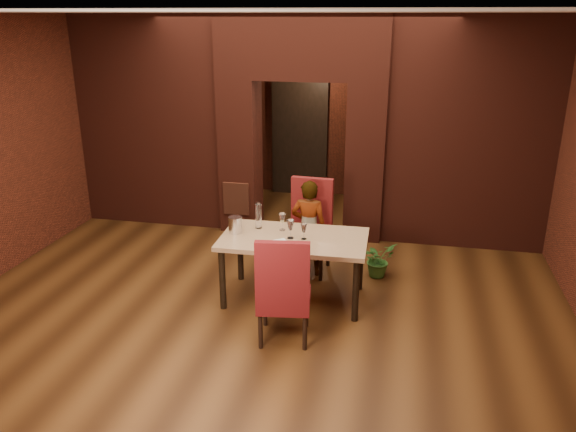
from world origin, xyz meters
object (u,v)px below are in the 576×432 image
Objects in this scene: wine_glass_a at (282,222)px; wine_glass_c at (304,232)px; water_bottle at (258,215)px; wine_glass_b at (290,229)px; chair_near at (284,287)px; dining_table at (294,268)px; chair_far at (308,228)px; person_seated at (309,228)px; wine_bucket at (235,225)px; potted_plant at (378,259)px.

wine_glass_a is 0.37m from wine_glass_c.
wine_glass_a is at bearing -1.83° from water_bottle.
wine_glass_a is 0.27m from wine_glass_b.
wine_glass_a is at bearing -84.71° from chair_near.
water_bottle is at bearing 151.27° from wine_glass_b.
chair_near is (0.07, -0.85, 0.19)m from dining_table.
wine_glass_a is at bearing -105.31° from chair_far.
wine_glass_b reaches higher than wine_glass_a.
chair_near is (0.05, -1.63, -0.02)m from chair_far.
person_seated is 3.90× the size of water_bottle.
wine_bucket is (-0.81, 0.03, 0.01)m from wine_glass_c.
dining_table is at bearing 163.75° from wine_glass_c.
wine_glass_b reaches higher than wine_bucket.
wine_bucket is (-0.71, -0.79, 0.28)m from chair_far.
chair_far is 0.86m from wine_glass_c.
person_seated reaches higher than wine_bucket.
wine_glass_b is 1.20× the size of wine_glass_c.
wine_bucket is (-0.69, -0.01, 0.49)m from dining_table.
wine_bucket is at bearing 179.22° from dining_table.
person_seated is (0.05, 0.72, 0.24)m from dining_table.
water_bottle reaches higher than wine_glass_b.
wine_glass_b is 0.15m from wine_glass_c.
water_bottle is at bearing -71.03° from chair_near.
wine_glass_b is at bearing -57.55° from wine_glass_a.
person_seated is at bearing 44.77° from wine_bucket.
dining_table is at bearing -138.69° from potted_plant.
wine_bucket is at bearing -137.25° from water_bottle.
dining_table is 0.88m from chair_near.
chair_far is at bearing 47.75° from wine_bucket.
wine_bucket is at bearing -152.97° from potted_plant.
chair_far reaches higher than chair_near.
dining_table is at bearing 51.91° from wine_glass_b.
wine_glass_c is at bearing 97.98° from person_seated.
water_bottle reaches higher than wine_glass_c.
wine_bucket is (-0.74, -0.73, 0.25)m from person_seated.
water_bottle is (-0.54, 1.05, 0.36)m from chair_near.
person_seated is at bearing -173.64° from potted_plant.
person_seated reaches higher than wine_glass_b.
person_seated is (0.02, -0.06, 0.02)m from chair_far.
water_bottle is at bearing 158.40° from wine_glass_c.
chair_far is 0.99m from potted_plant.
chair_far is 5.82× the size of wine_glass_a.
chair_near is 2.53× the size of potted_plant.
potted_plant is at bearing 6.28° from chair_far.
chair_near is 5.33× the size of wine_glass_b.
wine_glass_b is at bearing -177.85° from wine_glass_c.
chair_far is 6.65× the size of wine_glass_c.
person_seated reaches higher than chair_far.
wine_bucket reaches higher than wine_glass_c.
wine_glass_a is (-0.25, 1.04, 0.30)m from chair_near.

